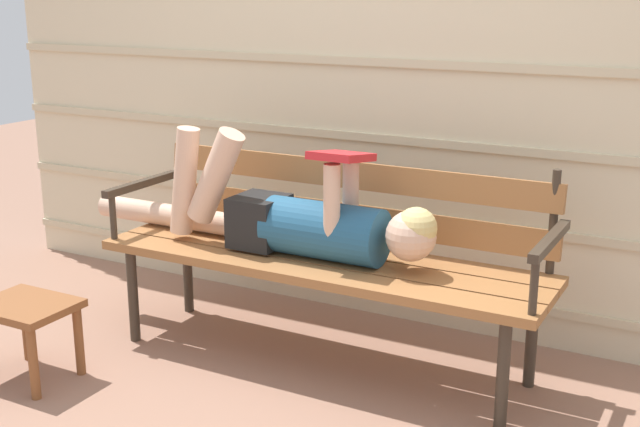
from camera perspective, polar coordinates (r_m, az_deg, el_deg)
The scene contains 5 objects.
ground_plane at distance 3.34m, azimuth -0.99°, elevation -10.93°, with size 12.00×12.00×0.00m, color #936B56.
house_siding at distance 3.66m, azimuth 4.58°, elevation 10.41°, with size 4.26×0.08×2.33m.
park_bench at distance 3.31m, azimuth 0.58°, elevation -2.10°, with size 1.83×0.51×0.84m.
reclining_person at distance 3.28m, azimuth -1.92°, elevation -0.29°, with size 1.64×0.25×0.50m.
footstool at distance 3.39m, azimuth -19.57°, elevation -6.84°, with size 0.36×0.29×0.31m.
Camera 1 is at (1.47, -2.61, 1.47)m, focal length 46.36 mm.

